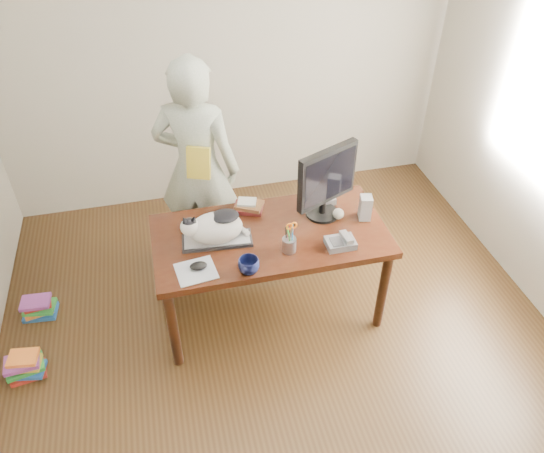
{
  "coord_description": "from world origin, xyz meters",
  "views": [
    {
      "loc": [
        -0.64,
        -2.11,
        3.08
      ],
      "look_at": [
        0.0,
        0.55,
        0.85
      ],
      "focal_mm": 35.0,
      "sensor_mm": 36.0,
      "label": 1
    }
  ],
  "objects_px": {
    "baseball": "(338,214)",
    "speaker": "(365,208)",
    "pen_cup": "(289,243)",
    "book_stack": "(249,206)",
    "person": "(198,169)",
    "desk": "(268,242)",
    "mouse": "(198,266)",
    "cat": "(214,227)",
    "monitor": "(327,180)",
    "phone": "(341,242)",
    "book_pile_a": "(25,366)",
    "keyboard": "(217,240)",
    "calculator": "(324,197)",
    "book_pile_b": "(39,307)",
    "coffee_mug": "(249,266)"
  },
  "relations": [
    {
      "from": "baseball",
      "to": "speaker",
      "type": "bearing_deg",
      "value": -11.89
    },
    {
      "from": "pen_cup",
      "to": "baseball",
      "type": "relative_size",
      "value": 2.93
    },
    {
      "from": "book_stack",
      "to": "person",
      "type": "relative_size",
      "value": 0.14
    },
    {
      "from": "desk",
      "to": "mouse",
      "type": "distance_m",
      "value": 0.63
    },
    {
      "from": "cat",
      "to": "baseball",
      "type": "distance_m",
      "value": 0.89
    },
    {
      "from": "monitor",
      "to": "phone",
      "type": "xyz_separation_m",
      "value": [
        0.01,
        -0.34,
        -0.28
      ]
    },
    {
      "from": "baseball",
      "to": "desk",
      "type": "bearing_deg",
      "value": 176.84
    },
    {
      "from": "mouse",
      "to": "speaker",
      "type": "bearing_deg",
      "value": 4.28
    },
    {
      "from": "phone",
      "to": "speaker",
      "type": "distance_m",
      "value": 0.36
    },
    {
      "from": "phone",
      "to": "baseball",
      "type": "distance_m",
      "value": 0.29
    },
    {
      "from": "mouse",
      "to": "book_pile_a",
      "type": "height_order",
      "value": "mouse"
    },
    {
      "from": "keyboard",
      "to": "monitor",
      "type": "bearing_deg",
      "value": 12.66
    },
    {
      "from": "pen_cup",
      "to": "book_pile_a",
      "type": "xyz_separation_m",
      "value": [
        -1.83,
        0.0,
        -0.73
      ]
    },
    {
      "from": "mouse",
      "to": "calculator",
      "type": "relative_size",
      "value": 0.65
    },
    {
      "from": "person",
      "to": "book_pile_b",
      "type": "xyz_separation_m",
      "value": [
        -1.32,
        -0.35,
        -0.82
      ]
    },
    {
      "from": "person",
      "to": "book_stack",
      "type": "bearing_deg",
      "value": 149.03
    },
    {
      "from": "speaker",
      "to": "pen_cup",
      "type": "bearing_deg",
      "value": -147.25
    },
    {
      "from": "monitor",
      "to": "phone",
      "type": "height_order",
      "value": "monitor"
    },
    {
      "from": "monitor",
      "to": "pen_cup",
      "type": "height_order",
      "value": "monitor"
    },
    {
      "from": "keyboard",
      "to": "baseball",
      "type": "relative_size",
      "value": 6.04
    },
    {
      "from": "desk",
      "to": "speaker",
      "type": "xyz_separation_m",
      "value": [
        0.69,
        -0.07,
        0.24
      ]
    },
    {
      "from": "person",
      "to": "book_pile_b",
      "type": "height_order",
      "value": "person"
    },
    {
      "from": "book_pile_b",
      "to": "phone",
      "type": "bearing_deg",
      "value": -15.18
    },
    {
      "from": "cat",
      "to": "baseball",
      "type": "relative_size",
      "value": 5.78
    },
    {
      "from": "baseball",
      "to": "calculator",
      "type": "xyz_separation_m",
      "value": [
        -0.03,
        0.23,
        -0.01
      ]
    },
    {
      "from": "book_pile_a",
      "to": "monitor",
      "type": "bearing_deg",
      "value": 7.95
    },
    {
      "from": "mouse",
      "to": "coffee_mug",
      "type": "height_order",
      "value": "coffee_mug"
    },
    {
      "from": "calculator",
      "to": "book_pile_b",
      "type": "relative_size",
      "value": 0.71
    },
    {
      "from": "cat",
      "to": "coffee_mug",
      "type": "distance_m",
      "value": 0.38
    },
    {
      "from": "cat",
      "to": "phone",
      "type": "relative_size",
      "value": 2.39
    },
    {
      "from": "phone",
      "to": "monitor",
      "type": "bearing_deg",
      "value": 91.71
    },
    {
      "from": "monitor",
      "to": "book_stack",
      "type": "xyz_separation_m",
      "value": [
        -0.51,
        0.19,
        -0.27
      ]
    },
    {
      "from": "coffee_mug",
      "to": "speaker",
      "type": "distance_m",
      "value": 0.97
    },
    {
      "from": "coffee_mug",
      "to": "person",
      "type": "relative_size",
      "value": 0.08
    },
    {
      "from": "baseball",
      "to": "calculator",
      "type": "distance_m",
      "value": 0.24
    },
    {
      "from": "book_pile_b",
      "to": "person",
      "type": "bearing_deg",
      "value": 14.78
    },
    {
      "from": "desk",
      "to": "person",
      "type": "height_order",
      "value": "person"
    },
    {
      "from": "mouse",
      "to": "book_pile_b",
      "type": "xyz_separation_m",
      "value": [
        -1.2,
        0.58,
        -0.7
      ]
    },
    {
      "from": "mouse",
      "to": "baseball",
      "type": "relative_size",
      "value": 1.5
    },
    {
      "from": "book_stack",
      "to": "person",
      "type": "height_order",
      "value": "person"
    },
    {
      "from": "speaker",
      "to": "baseball",
      "type": "distance_m",
      "value": 0.19
    },
    {
      "from": "monitor",
      "to": "person",
      "type": "xyz_separation_m",
      "value": [
        -0.82,
        0.6,
        -0.17
      ]
    },
    {
      "from": "monitor",
      "to": "calculator",
      "type": "relative_size",
      "value": 2.95
    },
    {
      "from": "phone",
      "to": "book_pile_b",
      "type": "bearing_deg",
      "value": 165.13
    },
    {
      "from": "coffee_mug",
      "to": "person",
      "type": "height_order",
      "value": "person"
    },
    {
      "from": "desk",
      "to": "person",
      "type": "distance_m",
      "value": 0.79
    },
    {
      "from": "keyboard",
      "to": "speaker",
      "type": "height_order",
      "value": "speaker"
    },
    {
      "from": "book_stack",
      "to": "desk",
      "type": "bearing_deg",
      "value": -43.21
    },
    {
      "from": "desk",
      "to": "person",
      "type": "relative_size",
      "value": 0.9
    },
    {
      "from": "book_pile_a",
      "to": "book_pile_b",
      "type": "relative_size",
      "value": 1.05
    }
  ]
}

